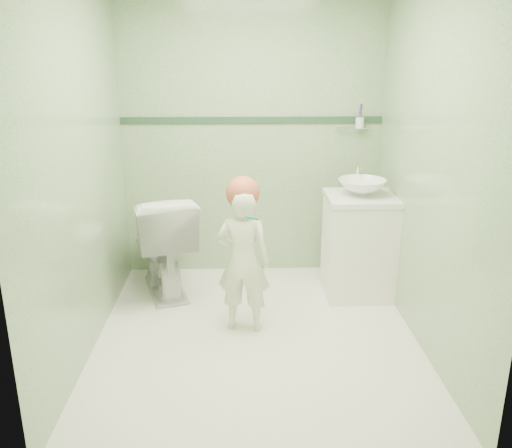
{
  "coord_description": "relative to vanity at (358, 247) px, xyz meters",
  "views": [
    {
      "loc": [
        -0.11,
        -3.31,
        1.89
      ],
      "look_at": [
        0.0,
        0.15,
        0.78
      ],
      "focal_mm": 37.68,
      "sensor_mm": 36.0,
      "label": 1
    }
  ],
  "objects": [
    {
      "name": "ground",
      "position": [
        -0.84,
        -0.7,
        -0.4
      ],
      "size": [
        2.5,
        2.5,
        0.0
      ],
      "primitive_type": "plane",
      "color": "white",
      "rests_on": "ground"
    },
    {
      "name": "room_shell",
      "position": [
        -0.84,
        -0.7,
        0.8
      ],
      "size": [
        2.5,
        2.54,
        2.4
      ],
      "color": "#82AD7B",
      "rests_on": "ground"
    },
    {
      "name": "trim_stripe",
      "position": [
        -0.84,
        0.54,
        0.95
      ],
      "size": [
        2.2,
        0.02,
        0.05
      ],
      "primitive_type": "cube",
      "color": "#27452F",
      "rests_on": "room_shell"
    },
    {
      "name": "vanity",
      "position": [
        0.0,
        0.0,
        0.0
      ],
      "size": [
        0.52,
        0.5,
        0.8
      ],
      "primitive_type": "cube",
      "color": "white",
      "rests_on": "ground"
    },
    {
      "name": "counter",
      "position": [
        0.0,
        0.0,
        0.41
      ],
      "size": [
        0.54,
        0.52,
        0.04
      ],
      "primitive_type": "cube",
      "color": "white",
      "rests_on": "vanity"
    },
    {
      "name": "basin",
      "position": [
        0.0,
        0.0,
        0.49
      ],
      "size": [
        0.37,
        0.37,
        0.13
      ],
      "primitive_type": "imported",
      "color": "white",
      "rests_on": "counter"
    },
    {
      "name": "faucet",
      "position": [
        0.0,
        0.19,
        0.57
      ],
      "size": [
        0.03,
        0.13,
        0.18
      ],
      "color": "silver",
      "rests_on": "counter"
    },
    {
      "name": "cup_holder",
      "position": [
        0.05,
        0.48,
        0.93
      ],
      "size": [
        0.26,
        0.07,
        0.21
      ],
      "color": "silver",
      "rests_on": "room_shell"
    },
    {
      "name": "toilet",
      "position": [
        -1.58,
        0.1,
        0.02
      ],
      "size": [
        0.69,
        0.92,
        0.84
      ],
      "primitive_type": "imported",
      "rotation": [
        0.0,
        0.0,
        3.44
      ],
      "color": "white",
      "rests_on": "ground"
    },
    {
      "name": "toddler",
      "position": [
        -0.93,
        -0.56,
        0.11
      ],
      "size": [
        0.41,
        0.31,
        1.03
      ],
      "primitive_type": "imported",
      "rotation": [
        0.0,
        0.0,
        2.96
      ],
      "color": "white",
      "rests_on": "ground"
    },
    {
      "name": "hair_cap",
      "position": [
        -0.93,
        -0.53,
        0.59
      ],
      "size": [
        0.23,
        0.23,
        0.23
      ],
      "primitive_type": "sphere",
      "color": "#BD563B",
      "rests_on": "toddler"
    },
    {
      "name": "teal_toothbrush",
      "position": [
        -0.88,
        -0.69,
        0.47
      ],
      "size": [
        0.11,
        0.14,
        0.08
      ],
      "color": "#138664",
      "rests_on": "toddler"
    }
  ]
}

